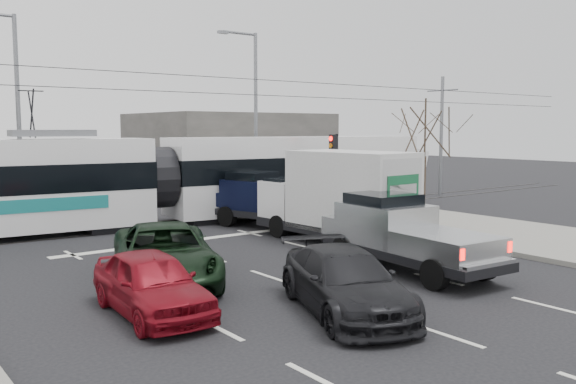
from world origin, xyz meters
TOP-DOWN VIEW (x-y plane):
  - ground at (0.00, 0.00)m, footprint 120.00×120.00m
  - sidewalk_right at (9.00, 0.00)m, footprint 6.00×60.00m
  - rails at (0.00, 10.00)m, footprint 60.00×1.60m
  - building_right at (12.00, 24.00)m, footprint 12.00×10.00m
  - bare_tree at (7.60, 2.50)m, footprint 2.40×2.40m
  - traffic_signal at (6.47, 6.50)m, footprint 0.44×0.44m
  - street_lamp_near at (7.31, 14.00)m, footprint 2.38×0.25m
  - street_lamp_far at (-4.19, 16.00)m, footprint 2.38×0.25m
  - catenary at (0.00, 10.00)m, footprint 60.00×0.20m
  - tram at (-0.20, 9.94)m, footprint 26.35×5.38m
  - silver_pickup at (1.85, -1.51)m, footprint 2.44×5.91m
  - box_truck at (3.15, 2.49)m, footprint 2.62×6.55m
  - navy_pickup at (3.10, 6.88)m, footprint 3.36×5.57m
  - green_car at (-4.23, 1.06)m, footprint 4.31×5.97m
  - red_car at (-5.65, -1.23)m, footprint 1.89×4.14m
  - dark_car at (-2.24, -3.64)m, footprint 3.49×5.08m

SIDE VIEW (x-z plane):
  - ground at x=0.00m, z-range 0.00..0.00m
  - rails at x=0.00m, z-range 0.00..0.03m
  - sidewalk_right at x=9.00m, z-range 0.00..0.15m
  - dark_car at x=-2.24m, z-range 0.00..1.36m
  - red_car at x=-5.65m, z-range 0.00..1.38m
  - green_car at x=-4.23m, z-range 0.00..1.51m
  - silver_pickup at x=1.85m, z-range -0.01..2.09m
  - navy_pickup at x=3.10m, z-range -0.01..2.20m
  - box_truck at x=3.15m, z-range -0.02..3.19m
  - tram at x=-0.20m, z-range -0.78..4.58m
  - building_right at x=12.00m, z-range 0.00..5.00m
  - traffic_signal at x=6.47m, z-range 0.94..4.54m
  - bare_tree at x=7.60m, z-range 1.29..6.29m
  - catenary at x=0.00m, z-range 0.38..7.38m
  - street_lamp_near at x=7.31m, z-range 0.61..9.61m
  - street_lamp_far at x=-4.19m, z-range 0.61..9.61m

